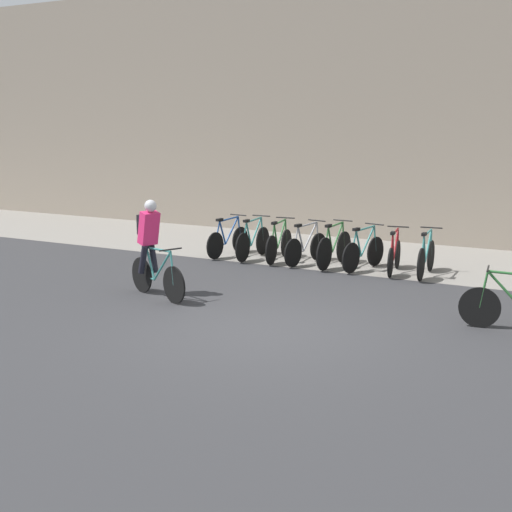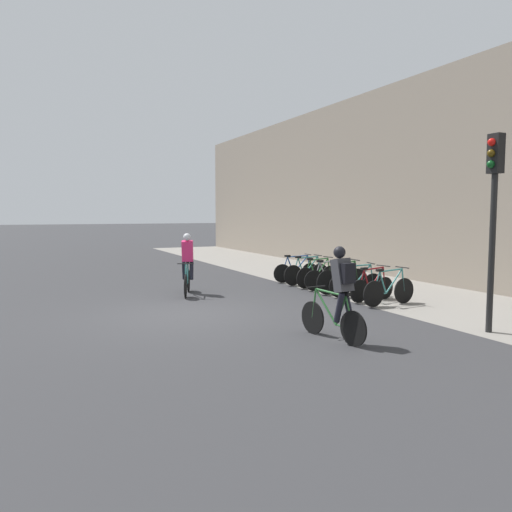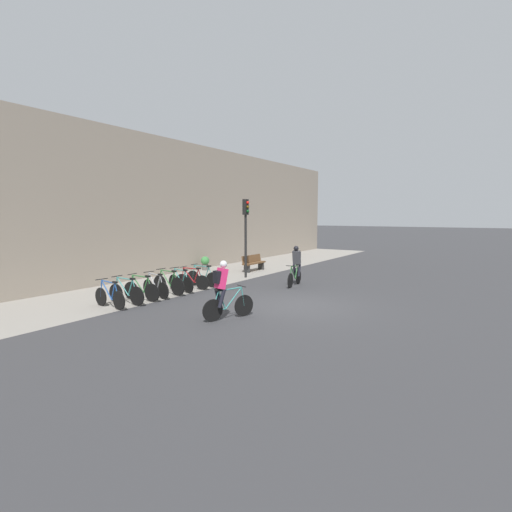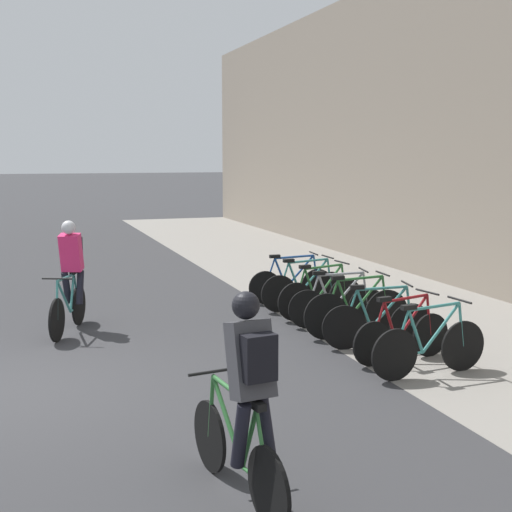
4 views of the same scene
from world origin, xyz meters
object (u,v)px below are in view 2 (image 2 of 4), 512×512
Objects in this scene: parked_bike_3 at (329,278)px; parked_bike_5 at (357,283)px; parked_bike_6 at (372,287)px; parked_bike_0 at (296,271)px; parked_bike_1 at (306,272)px; parked_bike_7 at (389,290)px; cyclist_pink at (187,262)px; cyclist_grey at (339,291)px; traffic_light_pole at (494,197)px; parked_bike_2 at (318,275)px; parked_bike_4 at (343,279)px.

parked_bike_3 is 1.36m from parked_bike_5.
parked_bike_3 is at bearing 179.99° from parked_bike_6.
parked_bike_1 is at bearing 0.05° from parked_bike_0.
parked_bike_1 is 1.00× the size of parked_bike_7.
parked_bike_1 is at bearing 180.00° from parked_bike_7.
cyclist_pink reaches higher than cyclist_grey.
parked_bike_3 is at bearing 178.60° from traffic_light_pole.
parked_bike_2 is 3.41m from parked_bike_7.
parked_bike_6 is (2.73, -0.00, -0.02)m from parked_bike_2.
parked_bike_2 is at bearing -179.98° from parked_bike_4.
parked_bike_1 is 3.41m from parked_bike_6.
parked_bike_4 is (2.73, 0.00, 0.03)m from parked_bike_0.
cyclist_pink is 1.01× the size of cyclist_grey.
traffic_light_pole is at bearing -1.26° from parked_bike_2.
parked_bike_4 is at bearing 0.03° from parked_bike_1.
cyclist_grey is (6.43, 0.87, 0.00)m from cyclist_pink.
parked_bike_3 is at bearing 0.02° from parked_bike_0.
traffic_light_pole is (6.55, -0.14, 2.28)m from parked_bike_2.
parked_bike_3 is 0.94× the size of parked_bike_4.
parked_bike_0 is at bearing -179.98° from parked_bike_3.
parked_bike_4 reaches higher than parked_bike_2.
parked_bike_0 is 4.78m from parked_bike_7.
traffic_light_pole is at bearing -1.14° from parked_bike_1.
parked_bike_5 reaches higher than parked_bike_0.
parked_bike_3 is (0.68, -0.00, -0.01)m from parked_bike_2.
parked_bike_2 is at bearing 179.99° from parked_bike_7.
parked_bike_4 is 2.05m from parked_bike_7.
parked_bike_7 is (1.37, -0.00, 0.00)m from parked_bike_5.
traffic_light_pole is at bearing -2.61° from parked_bike_7.
parked_bike_0 is 8.24m from traffic_light_pole.
cyclist_grey is 4.59m from parked_bike_6.
cyclist_grey is at bearing -28.82° from parked_bike_2.
parked_bike_4 is at bearing 0.02° from parked_bike_2.
parked_bike_0 is 0.97× the size of parked_bike_7.
parked_bike_1 is at bearing -179.99° from parked_bike_5.
cyclist_grey is 1.08× the size of parked_bike_3.
traffic_light_pole is at bearing -1.40° from parked_bike_3.
parked_bike_7 is (2.73, -0.00, 0.01)m from parked_bike_3.
parked_bike_6 is 0.68m from parked_bike_7.
parked_bike_5 is 0.42× the size of traffic_light_pole.
parked_bike_2 reaches higher than parked_bike_0.
parked_bike_4 is 0.45× the size of traffic_light_pole.
traffic_light_pole reaches higher than parked_bike_5.
traffic_light_pole is (7.92, -0.14, 2.28)m from parked_bike_0.
parked_bike_1 is 7.59m from traffic_light_pole.
traffic_light_pole reaches higher than cyclist_grey.
cyclist_pink is 4.89m from parked_bike_5.
cyclist_grey reaches higher than parked_bike_7.
parked_bike_4 reaches higher than parked_bike_1.
parked_bike_3 is 0.42× the size of traffic_light_pole.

